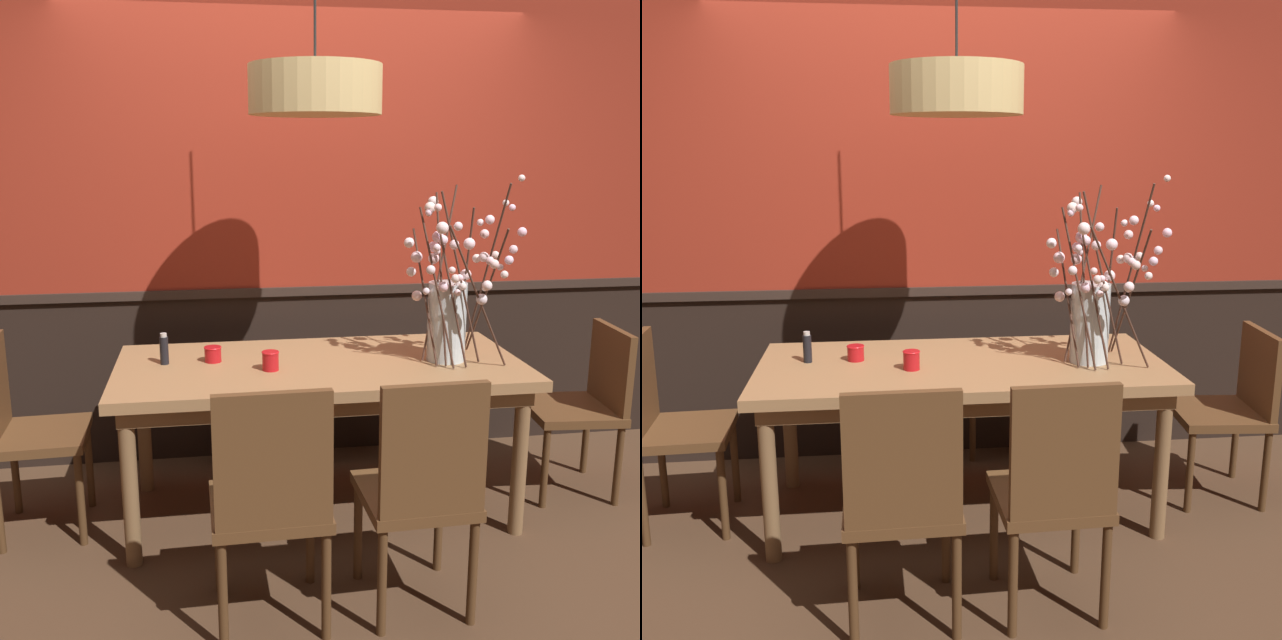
# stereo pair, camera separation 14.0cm
# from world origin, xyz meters

# --- Properties ---
(ground_plane) EXTENTS (24.00, 24.00, 0.00)m
(ground_plane) POSITION_xyz_m (0.00, 0.00, 0.00)
(ground_plane) COLOR #4C3321
(back_wall) EXTENTS (5.10, 0.14, 2.89)m
(back_wall) POSITION_xyz_m (0.00, 0.81, 1.44)
(back_wall) COLOR black
(back_wall) RESTS_ON ground
(dining_table) EXTENTS (1.93, 0.91, 0.77)m
(dining_table) POSITION_xyz_m (0.00, 0.00, 0.69)
(dining_table) COLOR #997047
(dining_table) RESTS_ON ground
(chair_near_side_right) EXTENTS (0.42, 0.45, 0.97)m
(chair_near_side_right) POSITION_xyz_m (0.25, -0.88, 0.53)
(chair_near_side_right) COLOR brown
(chair_near_side_right) RESTS_ON ground
(chair_head_west_end) EXTENTS (0.43, 0.46, 0.94)m
(chair_head_west_end) POSITION_xyz_m (-1.38, 0.02, 0.53)
(chair_head_west_end) COLOR brown
(chair_head_west_end) RESTS_ON ground
(chair_head_east_end) EXTENTS (0.47, 0.48, 0.88)m
(chair_head_east_end) POSITION_xyz_m (1.39, 0.02, 0.50)
(chair_head_east_end) COLOR brown
(chair_head_east_end) RESTS_ON ground
(chair_far_side_right) EXTENTS (0.44, 0.45, 0.89)m
(chair_far_side_right) POSITION_xyz_m (0.30, 0.85, 0.51)
(chair_far_side_right) COLOR brown
(chair_far_side_right) RESTS_ON ground
(chair_near_side_left) EXTENTS (0.44, 0.44, 0.97)m
(chair_near_side_left) POSITION_xyz_m (-0.32, -0.88, 0.54)
(chair_near_side_left) COLOR brown
(chair_near_side_left) RESTS_ON ground
(chair_far_side_left) EXTENTS (0.48, 0.47, 0.97)m
(chair_far_side_left) POSITION_xyz_m (-0.28, 0.90, 0.54)
(chair_far_side_left) COLOR brown
(chair_far_side_left) RESTS_ON ground
(vase_with_blossoms) EXTENTS (0.60, 0.44, 0.88)m
(vase_with_blossoms) POSITION_xyz_m (0.61, -0.07, 1.02)
(vase_with_blossoms) COLOR silver
(vase_with_blossoms) RESTS_ON dining_table
(candle_holder_nearer_center) EXTENTS (0.08, 0.08, 0.09)m
(candle_holder_nearer_center) POSITION_xyz_m (-0.25, -0.09, 0.82)
(candle_holder_nearer_center) COLOR red
(candle_holder_nearer_center) RESTS_ON dining_table
(candle_holder_nearer_edge) EXTENTS (0.08, 0.08, 0.07)m
(candle_holder_nearer_edge) POSITION_xyz_m (-0.51, 0.08, 0.81)
(candle_holder_nearer_edge) COLOR red
(candle_holder_nearer_edge) RESTS_ON dining_table
(condiment_bottle) EXTENTS (0.04, 0.04, 0.15)m
(condiment_bottle) POSITION_xyz_m (-0.73, 0.08, 0.84)
(condiment_bottle) COLOR black
(condiment_bottle) RESTS_ON dining_table
(pendant_lamp) EXTENTS (0.58, 0.58, 0.98)m
(pendant_lamp) POSITION_xyz_m (-0.03, -0.04, 2.01)
(pendant_lamp) COLOR tan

